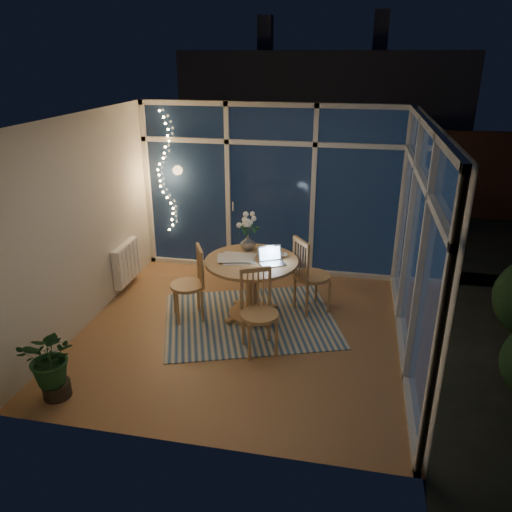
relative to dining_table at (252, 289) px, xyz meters
name	(u,v)px	position (x,y,z in m)	size (l,w,h in m)	color
floor	(242,331)	(-0.04, -0.40, -0.40)	(4.00, 4.00, 0.00)	olive
ceiling	(240,118)	(-0.04, -0.40, 2.20)	(4.00, 4.00, 0.00)	silver
wall_back	(271,190)	(-0.04, 1.60, 0.90)	(4.00, 0.04, 2.60)	beige
wall_front	(185,317)	(-0.04, -2.40, 0.90)	(4.00, 0.04, 2.60)	beige
wall_left	(83,223)	(-2.04, -0.40, 0.90)	(0.04, 4.00, 2.60)	beige
wall_right	(421,246)	(1.96, -0.40, 0.90)	(0.04, 4.00, 2.60)	beige
window_wall_back	(270,191)	(-0.04, 1.56, 0.90)	(4.00, 0.10, 2.60)	silver
window_wall_right	(417,246)	(1.92, -0.40, 0.90)	(0.10, 4.00, 2.60)	silver
radiator	(127,263)	(-1.98, 0.50, 0.00)	(0.10, 0.70, 0.58)	white
fairy_lights	(164,173)	(-1.69, 1.48, 1.12)	(0.24, 0.10, 1.85)	#FFBD66
garden_patio	(317,218)	(0.46, 4.60, -0.46)	(12.00, 6.00, 0.10)	black
garden_fence	(298,168)	(-0.04, 5.10, 0.50)	(11.00, 0.08, 1.80)	#3D2316
neighbour_roof	(324,96)	(0.26, 8.10, 1.80)	(7.00, 3.00, 2.20)	#353840
garden_shrubs	(241,214)	(-0.84, 3.00, 0.05)	(0.90, 0.90, 0.90)	black
rug	(250,319)	(0.00, -0.10, -0.40)	(2.18, 1.74, 0.01)	beige
dining_table	(252,289)	(0.00, 0.00, 0.00)	(1.19, 1.19, 0.81)	#A56F4A
chair_left	(187,284)	(-0.80, -0.21, 0.09)	(0.46, 0.46, 1.00)	#A56F4A
chair_right	(313,274)	(0.76, 0.33, 0.13)	(0.49, 0.49, 1.06)	#A56F4A
chair_front	(259,313)	(0.26, -0.78, 0.10)	(0.46, 0.46, 1.00)	#A56F4A
laptop	(272,256)	(0.28, -0.08, 0.52)	(0.30, 0.26, 0.22)	#BDBDC1
flower_vase	(248,242)	(-0.12, 0.34, 0.51)	(0.20, 0.20, 0.21)	silver
bowl	(282,255)	(0.37, 0.20, 0.42)	(0.15, 0.15, 0.04)	silver
newspapers	(236,258)	(-0.20, 0.01, 0.42)	(0.42, 0.32, 0.02)	silver
phone	(250,262)	(-0.01, -0.07, 0.41)	(0.12, 0.06, 0.01)	black
potted_plant	(52,364)	(-1.60, -2.01, -0.02)	(0.54, 0.47, 0.76)	#17401E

